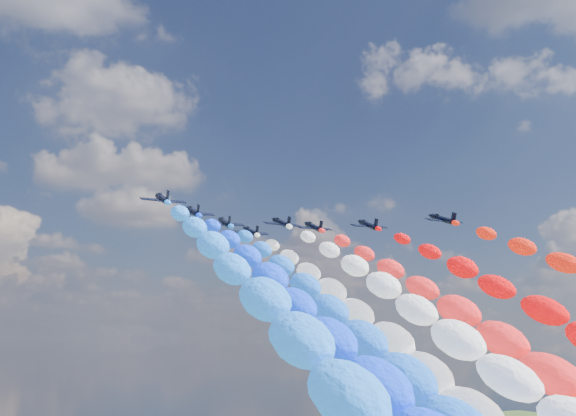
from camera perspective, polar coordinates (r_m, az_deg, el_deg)
name	(u,v)px	position (r m, az deg, el deg)	size (l,w,h in m)	color
jet_0	(163,199)	(120.52, -10.44, 0.77)	(7.75, 10.39, 2.29)	black
trail_0	(320,393)	(58.06, 2.69, -15.14)	(7.05, 125.05, 60.78)	blue
jet_1	(193,211)	(131.71, -7.92, -0.29)	(7.75, 10.39, 2.29)	black
trail_1	(351,383)	(70.42, 5.31, -14.36)	(7.05, 125.05, 60.78)	#0F3BFF
jet_2	(225,222)	(143.20, -5.30, -1.20)	(7.75, 10.39, 2.29)	black
trail_2	(384,376)	(83.20, 7.99, -13.76)	(7.05, 125.05, 60.78)	blue
jet_3	(282,223)	(143.04, -0.55, -1.23)	(7.75, 10.39, 2.29)	black
trail_3	(484,376)	(86.05, 16.02, -13.36)	(7.05, 125.05, 60.78)	white
jet_4	(251,231)	(154.76, -3.11, -1.96)	(7.75, 10.39, 2.29)	black
trail_4	(407,372)	(95.88, 9.91, -13.31)	(7.05, 125.05, 60.78)	white
jet_5	(314,227)	(148.35, 2.16, -1.58)	(7.75, 10.39, 2.29)	black
trail_5	(527,374)	(93.14, 19.33, -12.95)	(7.05, 125.05, 60.78)	red
jet_6	(368,225)	(146.63, 6.71, -1.40)	(7.75, 10.39, 2.29)	black
jet_7	(443,219)	(142.35, 12.79, -0.91)	(7.75, 10.39, 2.29)	black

